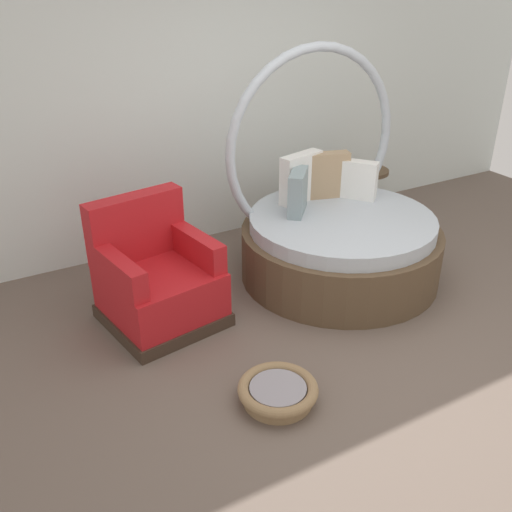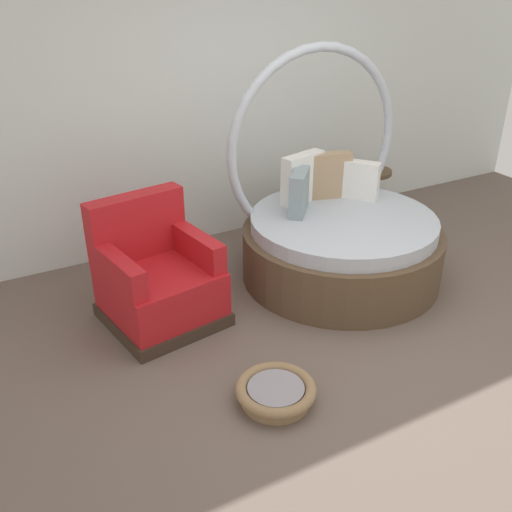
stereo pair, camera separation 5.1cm
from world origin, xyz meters
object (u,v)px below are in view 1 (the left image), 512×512
object	(u,v)px
pet_basket	(278,392)
red_armchair	(157,281)
round_daybed	(336,232)
side_table	(367,178)

from	to	relation	value
pet_basket	red_armchair	bearing A→B (deg)	103.73
round_daybed	pet_basket	world-z (taller)	round_daybed
red_armchair	pet_basket	bearing A→B (deg)	-76.27
pet_basket	side_table	bearing A→B (deg)	41.34
round_daybed	pet_basket	xyz separation A→B (m)	(-1.31, -1.20, -0.32)
round_daybed	red_armchair	xyz separation A→B (m)	(-1.62, 0.06, -0.06)
red_armchair	pet_basket	xyz separation A→B (m)	(0.31, -1.26, -0.26)
round_daybed	side_table	world-z (taller)	round_daybed
pet_basket	side_table	distance (m)	3.19
red_armchair	pet_basket	world-z (taller)	red_armchair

